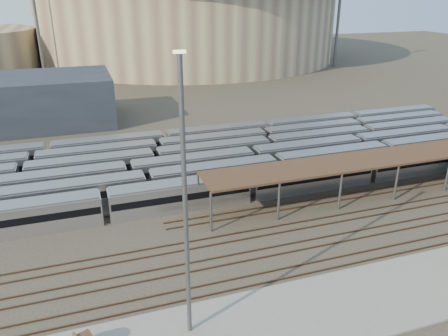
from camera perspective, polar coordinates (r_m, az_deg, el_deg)
ground at (r=53.18m, az=7.08°, el=-7.45°), size 420.00×420.00×0.00m
apron at (r=40.32m, az=9.94°, el=-18.50°), size 50.00×9.00×0.20m
subway_trains at (r=67.82m, az=0.31°, el=1.18°), size 129.59×23.90×3.60m
inspection_shed at (r=65.89m, az=23.28°, el=1.60°), size 60.30×6.00×5.30m
empty_tracks at (r=49.35m, az=9.60°, el=-10.04°), size 170.00×9.62×0.18m
stadium at (r=187.25m, az=-4.85°, el=19.22°), size 124.00×124.00×32.50m
service_building at (r=99.59m, az=-26.71°, el=7.62°), size 42.00×20.00×10.00m
floodlight_0 at (r=151.65m, az=-23.50°, el=18.46°), size 4.00×1.00×38.40m
floodlight_2 at (r=168.09m, az=14.84°, el=19.70°), size 4.00×1.00×38.40m
floodlight_3 at (r=201.65m, az=-16.71°, el=19.83°), size 4.00×1.00×38.40m
yard_light_pole at (r=31.97m, az=-5.08°, el=-5.18°), size 0.80×0.36×22.48m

